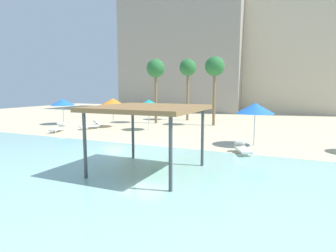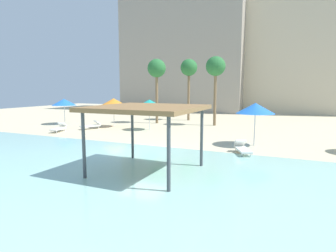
{
  "view_description": "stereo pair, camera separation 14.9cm",
  "coord_description": "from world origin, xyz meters",
  "px_view_note": "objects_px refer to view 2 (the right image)",
  "views": [
    {
      "loc": [
        8.1,
        -14.78,
        3.72
      ],
      "look_at": [
        0.67,
        2.0,
        1.3
      ],
      "focal_mm": 31.13,
      "sensor_mm": 36.0,
      "label": 1
    },
    {
      "loc": [
        8.23,
        -14.71,
        3.72
      ],
      "look_at": [
        0.67,
        2.0,
        1.3
      ],
      "focal_mm": 31.13,
      "sensor_mm": 36.0,
      "label": 2
    }
  ],
  "objects_px": {
    "beach_umbrella_blue_2": "(255,108)",
    "lounge_chair_0": "(59,128)",
    "beach_umbrella_blue_3": "(64,102)",
    "beach_umbrella_teal_4": "(149,103)",
    "beach_umbrella_orange_1": "(114,102)",
    "palm_tree_1": "(189,69)",
    "shade_pavilion": "(147,110)",
    "palm_tree_0": "(216,68)",
    "lounge_chair_5": "(242,148)",
    "palm_tree_2": "(157,70)",
    "lounge_chair_2": "(92,125)"
  },
  "relations": [
    {
      "from": "beach_umbrella_blue_2",
      "to": "beach_umbrella_teal_4",
      "type": "bearing_deg",
      "value": 160.23
    },
    {
      "from": "lounge_chair_0",
      "to": "palm_tree_1",
      "type": "distance_m",
      "value": 15.59
    },
    {
      "from": "beach_umbrella_orange_1",
      "to": "palm_tree_1",
      "type": "distance_m",
      "value": 10.11
    },
    {
      "from": "palm_tree_0",
      "to": "lounge_chair_2",
      "type": "bearing_deg",
      "value": -143.61
    },
    {
      "from": "palm_tree_2",
      "to": "lounge_chair_0",
      "type": "bearing_deg",
      "value": -119.19
    },
    {
      "from": "beach_umbrella_blue_3",
      "to": "lounge_chair_0",
      "type": "bearing_deg",
      "value": -51.19
    },
    {
      "from": "beach_umbrella_orange_1",
      "to": "palm_tree_0",
      "type": "distance_m",
      "value": 10.33
    },
    {
      "from": "lounge_chair_0",
      "to": "palm_tree_0",
      "type": "relative_size",
      "value": 0.3
    },
    {
      "from": "beach_umbrella_orange_1",
      "to": "beach_umbrella_teal_4",
      "type": "xyz_separation_m",
      "value": [
        4.0,
        -0.34,
        0.02
      ]
    },
    {
      "from": "beach_umbrella_blue_3",
      "to": "lounge_chair_0",
      "type": "xyz_separation_m",
      "value": [
        3.33,
        -4.15,
        -1.93
      ]
    },
    {
      "from": "beach_umbrella_teal_4",
      "to": "lounge_chair_5",
      "type": "bearing_deg",
      "value": -33.61
    },
    {
      "from": "beach_umbrella_blue_3",
      "to": "beach_umbrella_orange_1",
      "type": "bearing_deg",
      "value": 2.4
    },
    {
      "from": "lounge_chair_2",
      "to": "palm_tree_2",
      "type": "distance_m",
      "value": 8.9
    },
    {
      "from": "beach_umbrella_orange_1",
      "to": "beach_umbrella_blue_2",
      "type": "height_order",
      "value": "beach_umbrella_blue_2"
    },
    {
      "from": "palm_tree_0",
      "to": "palm_tree_2",
      "type": "height_order",
      "value": "palm_tree_0"
    },
    {
      "from": "palm_tree_2",
      "to": "beach_umbrella_blue_3",
      "type": "bearing_deg",
      "value": -150.57
    },
    {
      "from": "beach_umbrella_teal_4",
      "to": "palm_tree_0",
      "type": "height_order",
      "value": "palm_tree_0"
    },
    {
      "from": "beach_umbrella_teal_4",
      "to": "palm_tree_2",
      "type": "distance_m",
      "value": 5.92
    },
    {
      "from": "beach_umbrella_orange_1",
      "to": "palm_tree_2",
      "type": "distance_m",
      "value": 5.9
    },
    {
      "from": "beach_umbrella_orange_1",
      "to": "beach_umbrella_teal_4",
      "type": "distance_m",
      "value": 4.01
    },
    {
      "from": "beach_umbrella_orange_1",
      "to": "palm_tree_1",
      "type": "bearing_deg",
      "value": 62.45
    },
    {
      "from": "lounge_chair_5",
      "to": "palm_tree_1",
      "type": "relative_size",
      "value": 0.28
    },
    {
      "from": "palm_tree_0",
      "to": "palm_tree_1",
      "type": "relative_size",
      "value": 0.97
    },
    {
      "from": "beach_umbrella_teal_4",
      "to": "palm_tree_1",
      "type": "xyz_separation_m",
      "value": [
        0.41,
        8.78,
        3.38
      ]
    },
    {
      "from": "beach_umbrella_orange_1",
      "to": "beach_umbrella_blue_3",
      "type": "relative_size",
      "value": 1.05
    },
    {
      "from": "beach_umbrella_teal_4",
      "to": "palm_tree_2",
      "type": "bearing_deg",
      "value": 109.07
    },
    {
      "from": "beach_umbrella_blue_2",
      "to": "palm_tree_0",
      "type": "bearing_deg",
      "value": 119.78
    },
    {
      "from": "lounge_chair_0",
      "to": "lounge_chair_5",
      "type": "height_order",
      "value": "same"
    },
    {
      "from": "beach_umbrella_teal_4",
      "to": "palm_tree_2",
      "type": "xyz_separation_m",
      "value": [
        -1.64,
        4.75,
        3.13
      ]
    },
    {
      "from": "lounge_chair_5",
      "to": "palm_tree_1",
      "type": "height_order",
      "value": "palm_tree_1"
    },
    {
      "from": "palm_tree_2",
      "to": "lounge_chair_5",
      "type": "bearing_deg",
      "value": -45.07
    },
    {
      "from": "lounge_chair_2",
      "to": "lounge_chair_5",
      "type": "bearing_deg",
      "value": 97.12
    },
    {
      "from": "beach_umbrella_orange_1",
      "to": "palm_tree_0",
      "type": "relative_size",
      "value": 0.4
    },
    {
      "from": "shade_pavilion",
      "to": "lounge_chair_0",
      "type": "height_order",
      "value": "shade_pavilion"
    },
    {
      "from": "beach_umbrella_orange_1",
      "to": "beach_umbrella_teal_4",
      "type": "relative_size",
      "value": 1.01
    },
    {
      "from": "beach_umbrella_orange_1",
      "to": "beach_umbrella_blue_2",
      "type": "distance_m",
      "value": 13.96
    },
    {
      "from": "beach_umbrella_blue_3",
      "to": "lounge_chair_0",
      "type": "height_order",
      "value": "beach_umbrella_blue_3"
    },
    {
      "from": "beach_umbrella_blue_2",
      "to": "lounge_chair_0",
      "type": "xyz_separation_m",
      "value": [
        -16.01,
        -0.65,
        -2.08
      ]
    },
    {
      "from": "shade_pavilion",
      "to": "beach_umbrella_blue_3",
      "type": "height_order",
      "value": "shade_pavilion"
    },
    {
      "from": "lounge_chair_2",
      "to": "palm_tree_2",
      "type": "relative_size",
      "value": 0.3
    },
    {
      "from": "beach_umbrella_orange_1",
      "to": "lounge_chair_2",
      "type": "height_order",
      "value": "beach_umbrella_orange_1"
    },
    {
      "from": "shade_pavilion",
      "to": "palm_tree_1",
      "type": "relative_size",
      "value": 0.65
    },
    {
      "from": "beach_umbrella_blue_3",
      "to": "lounge_chair_5",
      "type": "distance_m",
      "value": 20.15
    },
    {
      "from": "shade_pavilion",
      "to": "beach_umbrella_blue_2",
      "type": "bearing_deg",
      "value": 67.14
    },
    {
      "from": "beach_umbrella_blue_2",
      "to": "shade_pavilion",
      "type": "bearing_deg",
      "value": -112.86
    },
    {
      "from": "beach_umbrella_blue_3",
      "to": "beach_umbrella_teal_4",
      "type": "distance_m",
      "value": 9.89
    },
    {
      "from": "lounge_chair_5",
      "to": "palm_tree_2",
      "type": "relative_size",
      "value": 0.3
    },
    {
      "from": "beach_umbrella_orange_1",
      "to": "beach_umbrella_teal_4",
      "type": "height_order",
      "value": "beach_umbrella_orange_1"
    },
    {
      "from": "beach_umbrella_orange_1",
      "to": "lounge_chair_2",
      "type": "relative_size",
      "value": 1.38
    },
    {
      "from": "shade_pavilion",
      "to": "beach_umbrella_blue_3",
      "type": "relative_size",
      "value": 1.72
    }
  ]
}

